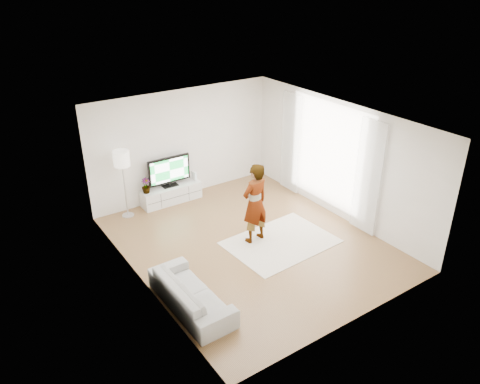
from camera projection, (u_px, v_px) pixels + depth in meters
floor at (250, 243)px, 10.25m from camera, size 6.00×6.00×0.00m
ceiling at (252, 120)px, 9.02m from camera, size 6.00×6.00×0.00m
wall_left at (137, 219)px, 8.38m from camera, size 0.02×6.00×2.80m
wall_right at (338, 160)px, 10.90m from camera, size 0.02×6.00×2.80m
wall_back at (183, 144)px, 11.87m from camera, size 5.00×0.02×2.80m
wall_front at (361, 253)px, 7.41m from camera, size 5.00×0.02×2.80m
window at (329, 154)px, 11.09m from camera, size 0.01×2.60×2.50m
curtain_near at (368, 177)px, 10.13m from camera, size 0.04×0.70×2.60m
curtain_far at (291, 143)px, 12.06m from camera, size 0.04×0.70×2.60m
media_console at (171, 194)px, 11.95m from camera, size 1.56×0.44×0.44m
television at (169, 171)px, 11.69m from camera, size 1.12×0.22×0.78m
game_console at (194, 176)px, 12.14m from camera, size 0.07×0.18×0.24m
potted_plant at (146, 186)px, 11.43m from camera, size 0.23×0.23×0.38m
rug at (281, 242)px, 10.29m from camera, size 2.37×1.77×0.01m
player at (255, 203)px, 9.97m from camera, size 0.71×0.51×1.81m
sofa at (191, 293)px, 8.25m from camera, size 0.79×1.96×0.57m
floor_lamp at (122, 162)px, 10.76m from camera, size 0.37×0.37×1.68m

